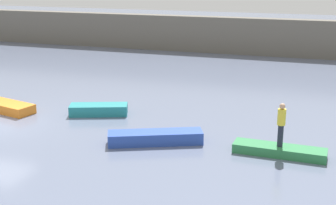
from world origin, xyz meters
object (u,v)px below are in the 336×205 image
Objects in this scene: rowboat_orange at (9,107)px; rowboat_teal at (99,110)px; person_yellow_shirt at (281,123)px; rowboat_green at (279,151)px; rowboat_blue at (155,137)px.

rowboat_teal is at bearing 26.62° from rowboat_orange.
person_yellow_shirt is at bearing 7.65° from rowboat_orange.
person_yellow_shirt is at bearing 0.00° from rowboat_green.
rowboat_blue is 1.10× the size of rowboat_green.
rowboat_orange is 0.69× the size of rowboat_blue.
rowboat_teal is at bearing 164.18° from person_yellow_shirt.
rowboat_orange is at bearing 171.94° from rowboat_teal.
rowboat_teal is at bearing 166.24° from rowboat_green.
rowboat_blue reaches higher than rowboat_green.
rowboat_blue reaches higher than rowboat_orange.
person_yellow_shirt is (0.00, 0.00, 1.16)m from rowboat_green.
rowboat_teal is 0.72× the size of rowboat_blue.
rowboat_teal reaches higher than rowboat_orange.
rowboat_orange is 8.82m from rowboat_blue.
rowboat_teal is 9.49m from rowboat_green.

